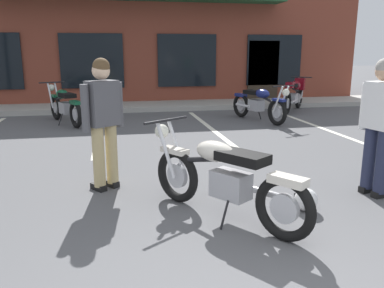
{
  "coord_description": "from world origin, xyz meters",
  "views": [
    {
      "loc": [
        -0.92,
        -1.69,
        1.75
      ],
      "look_at": [
        0.07,
        3.32,
        0.55
      ],
      "focal_mm": 37.0,
      "sensor_mm": 36.0,
      "label": 1
    }
  ],
  "objects_px": {
    "motorcycle_blue_standard": "(259,103)",
    "helmet_on_pavement": "(306,200)",
    "person_by_back_row": "(103,117)",
    "motorcycle_silver_naked": "(295,93)",
    "motorcycle_foreground_classic": "(223,177)",
    "person_in_shorts_foreground": "(380,120)",
    "motorcycle_red_sportbike": "(65,105)"
  },
  "relations": [
    {
      "from": "motorcycle_foreground_classic",
      "to": "motorcycle_blue_standard",
      "type": "distance_m",
      "value": 6.2
    },
    {
      "from": "motorcycle_blue_standard",
      "to": "person_in_shorts_foreground",
      "type": "distance_m",
      "value": 5.4
    },
    {
      "from": "motorcycle_blue_standard",
      "to": "person_by_back_row",
      "type": "relative_size",
      "value": 1.22
    },
    {
      "from": "helmet_on_pavement",
      "to": "person_by_back_row",
      "type": "bearing_deg",
      "value": 151.91
    },
    {
      "from": "motorcycle_blue_standard",
      "to": "helmet_on_pavement",
      "type": "height_order",
      "value": "motorcycle_blue_standard"
    },
    {
      "from": "person_in_shorts_foreground",
      "to": "motorcycle_foreground_classic",
      "type": "bearing_deg",
      "value": -171.27
    },
    {
      "from": "person_in_shorts_foreground",
      "to": "person_by_back_row",
      "type": "xyz_separation_m",
      "value": [
        -3.26,
        0.88,
        0.0
      ]
    },
    {
      "from": "person_by_back_row",
      "to": "helmet_on_pavement",
      "type": "bearing_deg",
      "value": -28.09
    },
    {
      "from": "motorcycle_foreground_classic",
      "to": "motorcycle_red_sportbike",
      "type": "bearing_deg",
      "value": 109.97
    },
    {
      "from": "person_by_back_row",
      "to": "helmet_on_pavement",
      "type": "relative_size",
      "value": 6.44
    },
    {
      "from": "motorcycle_blue_standard",
      "to": "person_in_shorts_foreground",
      "type": "xyz_separation_m",
      "value": [
        -0.5,
        -5.35,
        0.49
      ]
    },
    {
      "from": "motorcycle_blue_standard",
      "to": "helmet_on_pavement",
      "type": "bearing_deg",
      "value": -105.39
    },
    {
      "from": "motorcycle_silver_naked",
      "to": "person_in_shorts_foreground",
      "type": "xyz_separation_m",
      "value": [
        -2.2,
        -6.86,
        0.42
      ]
    },
    {
      "from": "motorcycle_silver_naked",
      "to": "motorcycle_foreground_classic",
      "type": "bearing_deg",
      "value": -120.48
    },
    {
      "from": "motorcycle_foreground_classic",
      "to": "person_in_shorts_foreground",
      "type": "height_order",
      "value": "person_in_shorts_foreground"
    },
    {
      "from": "motorcycle_foreground_classic",
      "to": "person_by_back_row",
      "type": "relative_size",
      "value": 1.09
    },
    {
      "from": "motorcycle_silver_naked",
      "to": "person_by_back_row",
      "type": "distance_m",
      "value": 8.11
    },
    {
      "from": "motorcycle_red_sportbike",
      "to": "person_in_shorts_foreground",
      "type": "height_order",
      "value": "person_in_shorts_foreground"
    },
    {
      "from": "motorcycle_red_sportbike",
      "to": "person_in_shorts_foreground",
      "type": "distance_m",
      "value": 7.38
    },
    {
      "from": "motorcycle_blue_standard",
      "to": "person_by_back_row",
      "type": "height_order",
      "value": "person_by_back_row"
    },
    {
      "from": "motorcycle_silver_naked",
      "to": "helmet_on_pavement",
      "type": "distance_m",
      "value": 7.87
    },
    {
      "from": "motorcycle_foreground_classic",
      "to": "helmet_on_pavement",
      "type": "bearing_deg",
      "value": 0.7
    },
    {
      "from": "motorcycle_foreground_classic",
      "to": "person_in_shorts_foreground",
      "type": "relative_size",
      "value": 1.09
    },
    {
      "from": "person_in_shorts_foreground",
      "to": "person_by_back_row",
      "type": "bearing_deg",
      "value": 164.93
    },
    {
      "from": "motorcycle_foreground_classic",
      "to": "motorcycle_silver_naked",
      "type": "distance_m",
      "value": 8.32
    },
    {
      "from": "motorcycle_silver_naked",
      "to": "person_by_back_row",
      "type": "bearing_deg",
      "value": -132.36
    },
    {
      "from": "motorcycle_silver_naked",
      "to": "motorcycle_red_sportbike",
      "type": "bearing_deg",
      "value": -172.23
    },
    {
      "from": "motorcycle_foreground_classic",
      "to": "person_by_back_row",
      "type": "distance_m",
      "value": 1.78
    },
    {
      "from": "person_in_shorts_foreground",
      "to": "helmet_on_pavement",
      "type": "xyz_separation_m",
      "value": [
        -1.05,
        -0.3,
        -0.82
      ]
    },
    {
      "from": "person_in_shorts_foreground",
      "to": "helmet_on_pavement",
      "type": "height_order",
      "value": "person_in_shorts_foreground"
    },
    {
      "from": "motorcycle_foreground_classic",
      "to": "person_in_shorts_foreground",
      "type": "bearing_deg",
      "value": 8.73
    },
    {
      "from": "motorcycle_red_sportbike",
      "to": "motorcycle_blue_standard",
      "type": "bearing_deg",
      "value": -7.38
    }
  ]
}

